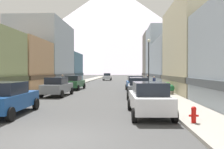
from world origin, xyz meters
TOP-DOWN VIEW (x-y plane):
  - ground_plane at (0.00, 0.00)m, footprint 400.00×400.00m
  - sidewalk_left at (-6.25, 35.00)m, footprint 2.50×100.00m
  - sidewalk_right at (6.25, 35.00)m, footprint 2.50×100.00m
  - storefront_left_2 at (-10.83, 19.94)m, footprint 6.95×8.47m
  - storefront_left_3 at (-11.50, 30.91)m, footprint 8.30×12.90m
  - storefront_left_4 at (-11.33, 42.49)m, footprint 7.96×9.53m
  - storefront_right_1 at (10.83, 16.21)m, footprint 6.96×11.10m
  - storefront_right_2 at (11.81, 28.12)m, footprint 8.92×11.72m
  - storefront_right_3 at (11.25, 38.72)m, footprint 7.80×9.38m
  - storefront_right_4 at (10.79, 47.74)m, footprint 6.89×8.50m
  - car_left_0 at (-3.80, 4.18)m, footprint 2.17×4.45m
  - car_left_1 at (-3.80, 13.36)m, footprint 2.20×4.46m
  - car_left_2 at (-3.80, 20.60)m, footprint 2.25×4.48m
  - car_right_0 at (3.80, 4.37)m, footprint 2.20×4.46m
  - car_right_1 at (3.80, 12.37)m, footprint 2.17×4.45m
  - car_right_2 at (3.80, 18.86)m, footprint 2.20×4.46m
  - car_driving_0 at (-1.60, 49.03)m, footprint 2.06×4.40m
  - fire_hydrant_near at (5.45, 2.18)m, footprint 0.40×0.22m
  - potted_plant_0 at (7.00, 15.85)m, footprint 0.74×0.74m
  - potted_plant_1 at (7.00, 14.04)m, footprint 0.66×0.66m
  - pedestrian_0 at (6.25, 27.50)m, footprint 0.36×0.36m
  - pedestrian_1 at (6.25, 20.29)m, footprint 0.36×0.36m
  - pedestrian_2 at (-6.25, 24.08)m, footprint 0.36×0.36m
  - streetlamp_right at (5.35, 18.28)m, footprint 0.36×0.36m
  - mountain_backdrop at (-9.96, 260.00)m, footprint 268.76×268.76m

SIDE VIEW (x-z plane):
  - ground_plane at x=0.00m, z-range 0.00..0.00m
  - sidewalk_left at x=-6.25m, z-range 0.00..0.15m
  - sidewalk_right at x=6.25m, z-range 0.00..0.15m
  - fire_hydrant_near at x=5.45m, z-range 0.17..0.88m
  - potted_plant_1 at x=7.00m, z-range 0.19..1.10m
  - potted_plant_0 at x=7.00m, z-range 0.20..1.27m
  - pedestrian_1 at x=6.25m, z-range 0.08..1.64m
  - car_left_0 at x=-3.80m, z-range 0.01..1.79m
  - car_left_1 at x=-3.80m, z-range 0.01..1.79m
  - car_left_2 at x=-3.80m, z-range 0.01..1.79m
  - car_right_0 at x=3.80m, z-range 0.01..1.79m
  - car_right_1 at x=3.80m, z-range 0.01..1.79m
  - car_right_2 at x=3.80m, z-range 0.01..1.79m
  - car_driving_0 at x=-1.60m, z-range 0.01..1.79m
  - pedestrian_0 at x=6.25m, z-range 0.09..1.73m
  - pedestrian_2 at x=-6.25m, z-range 0.09..1.76m
  - storefront_left_2 at x=-10.83m, z-range -0.12..6.20m
  - storefront_left_4 at x=-11.33m, z-range -0.12..6.27m
  - storefront_right_2 at x=11.81m, z-range -0.14..7.15m
  - streetlamp_right at x=5.35m, z-range 1.06..6.92m
  - storefront_right_1 at x=10.83m, z-range -0.16..9.22m
  - storefront_left_3 at x=-11.50m, z-range -0.17..10.59m
  - storefront_right_3 at x=11.25m, z-range -0.18..11.01m
  - storefront_right_4 at x=10.79m, z-range -0.18..11.35m
  - mountain_backdrop at x=-9.96m, z-range 0.00..105.18m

